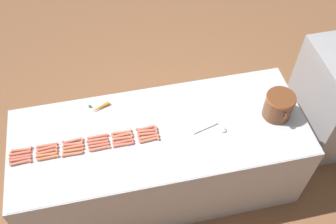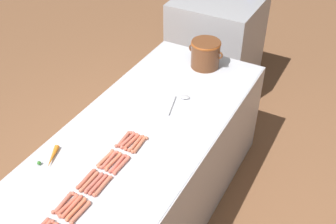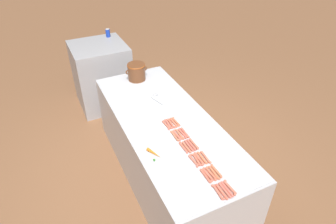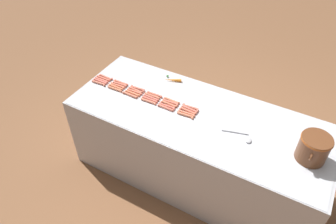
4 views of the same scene
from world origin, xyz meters
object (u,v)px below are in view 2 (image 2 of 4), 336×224
object	(u,v)px
hot_dog_23	(136,143)
serving_spoon	(181,100)
hot_dog_11	(128,140)
hot_dog_26	(80,213)
hot_dog_27	(103,186)
carrot	(52,157)
hot_dog_2	(63,203)
hot_dog_17	(131,142)
hot_dog_5	(124,139)
hot_dog_20	(76,209)
hot_dog_10	(109,160)
hot_dog_8	(68,205)
hot_dog_22	(118,163)
hot_dog_28	(122,165)
hot_dog_15	(94,183)
bean_pot	(206,53)
back_cabinet	(216,46)
hot_dog_21	(98,184)
hot_dog_4	(105,158)
hot_dog_14	(72,206)
hot_dog_29	(140,145)
hot_dog_9	(89,182)
hot_dog_3	(86,179)
hot_dog_16	(113,161)

from	to	relation	value
hot_dog_23	serving_spoon	distance (m)	0.54
hot_dog_11	hot_dog_26	xyz separation A→B (m)	(0.09, -0.58, 0.00)
hot_dog_27	carrot	xyz separation A→B (m)	(-0.39, 0.04, 0.00)
hot_dog_2	hot_dog_23	xyz separation A→B (m)	(0.09, 0.57, 0.00)
hot_dog_17	hot_dog_23	world-z (taller)	same
hot_dog_11	serving_spoon	size ratio (longest dim) A/B	0.62
hot_dog_5	serving_spoon	world-z (taller)	hot_dog_5
hot_dog_2	hot_dog_20	bearing A→B (deg)	-0.93
hot_dog_10	hot_dog_8	bearing A→B (deg)	-89.24
hot_dog_22	hot_dog_28	bearing A→B (deg)	-2.88
hot_dog_10	hot_dog_15	bearing A→B (deg)	-80.71
hot_dog_5	hot_dog_22	world-z (taller)	same
hot_dog_8	bean_pot	xyz separation A→B (m)	(0.04, 1.62, 0.11)
back_cabinet	hot_dog_21	xyz separation A→B (m)	(0.28, -2.32, 0.33)
hot_dog_4	hot_dog_23	xyz separation A→B (m)	(0.09, 0.20, 0.00)
hot_dog_22	hot_dog_8	bearing A→B (deg)	-98.58
hot_dog_5	hot_dog_11	distance (m)	0.03
back_cabinet	hot_dog_20	bearing A→B (deg)	-83.64
hot_dog_14	hot_dog_2	bearing A→B (deg)	-177.46
carrot	hot_dog_5	bearing A→B (deg)	50.23
back_cabinet	hot_dog_29	xyz separation A→B (m)	(0.31, -1.94, 0.33)
hot_dog_9	hot_dog_15	bearing A→B (deg)	11.71
hot_dog_22	hot_dog_20	bearing A→B (deg)	-90.30
hot_dog_9	hot_dog_26	size ratio (longest dim) A/B	1.00
bean_pot	serving_spoon	xyz separation A→B (m)	(0.05, -0.50, -0.11)
hot_dog_3	hot_dog_4	distance (m)	0.18
hot_dog_9	hot_dog_23	bearing A→B (deg)	81.41
hot_dog_3	hot_dog_26	size ratio (longest dim) A/B	1.00
hot_dog_14	hot_dog_17	bearing A→B (deg)	90.13
hot_dog_22	hot_dog_3	bearing A→B (deg)	-115.42
hot_dog_10	hot_dog_20	xyz separation A→B (m)	(0.06, -0.38, 0.00)
hot_dog_21	hot_dog_22	distance (m)	0.19
hot_dog_15	serving_spoon	world-z (taller)	hot_dog_15
hot_dog_2	bean_pot	bearing A→B (deg)	87.36
hot_dog_8	hot_dog_11	world-z (taller)	same
back_cabinet	hot_dog_9	size ratio (longest dim) A/B	6.01
hot_dog_3	hot_dog_20	world-z (taller)	same
hot_dog_14	hot_dog_16	world-z (taller)	same
hot_dog_16	serving_spoon	xyz separation A→B (m)	(0.06, 0.73, -0.00)
hot_dog_17	carrot	xyz separation A→B (m)	(-0.34, -0.34, 0.00)
hot_dog_11	hot_dog_10	bearing A→B (deg)	-90.06
hot_dog_11	hot_dog_28	xyz separation A→B (m)	(0.09, -0.20, 0.00)
hot_dog_4	hot_dog_11	size ratio (longest dim) A/B	1.00
hot_dog_9	hot_dog_17	size ratio (longest dim) A/B	1.00
hot_dog_4	hot_dog_10	world-z (taller)	same
hot_dog_16	hot_dog_23	xyz separation A→B (m)	(0.03, 0.20, 0.00)
hot_dog_2	hot_dog_14	bearing A→B (deg)	2.54
hot_dog_27	hot_dog_4	bearing A→B (deg)	121.75
hot_dog_10	hot_dog_26	bearing A→B (deg)	-76.52
hot_dog_4	hot_dog_20	xyz separation A→B (m)	(0.09, -0.37, 0.00)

